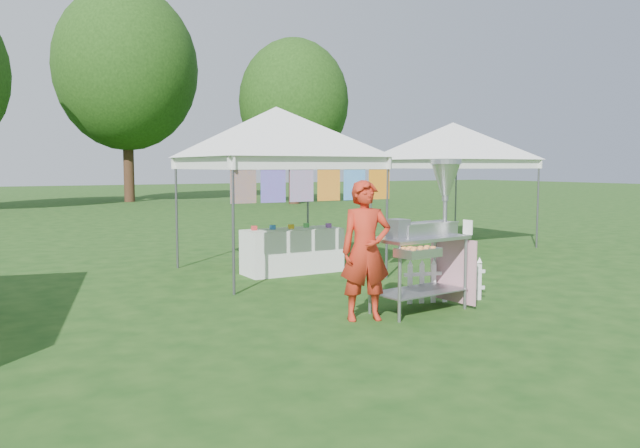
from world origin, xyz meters
TOP-DOWN VIEW (x-y plane):
  - ground at (0.00, 0.00)m, footprint 120.00×120.00m
  - canopy_main at (0.00, 3.49)m, footprint 4.24×4.24m
  - canopy_right at (5.50, 5.00)m, footprint 4.24×4.24m
  - tree_mid at (3.00, 28.00)m, footprint 7.60×7.60m
  - tree_right at (10.00, 22.00)m, footprint 5.60×5.60m
  - donut_cart at (0.53, -0.15)m, footprint 1.46×1.14m
  - vendor at (-0.56, -0.20)m, footprint 0.75×0.61m
  - picket_fence at (1.01, 0.09)m, footprint 1.22×0.36m
  - display_table at (0.25, 3.38)m, footprint 1.80×0.70m

SIDE VIEW (x-z plane):
  - ground at x=0.00m, z-range 0.00..0.00m
  - picket_fence at x=1.01m, z-range 0.01..0.57m
  - display_table at x=0.25m, z-range 0.00..0.81m
  - vendor at x=-0.56m, z-range 0.00..1.77m
  - donut_cart at x=0.53m, z-range 0.18..2.22m
  - canopy_main at x=0.00m, z-range 1.26..4.71m
  - canopy_right at x=5.50m, z-range 1.27..4.72m
  - tree_right at x=10.00m, z-range 0.97..9.39m
  - tree_mid at x=3.00m, z-range 1.38..12.90m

